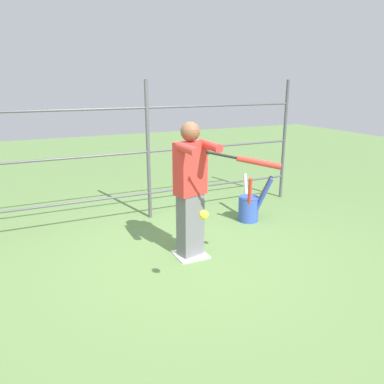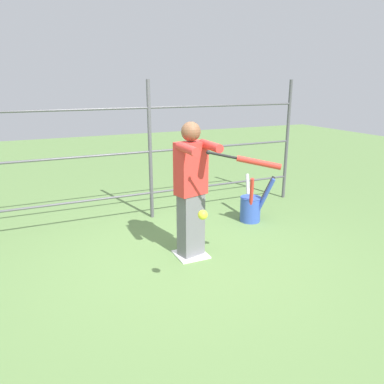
{
  "view_description": "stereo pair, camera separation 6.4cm",
  "coord_description": "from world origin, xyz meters",
  "px_view_note": "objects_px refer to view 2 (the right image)",
  "views": [
    {
      "loc": [
        1.91,
        4.08,
        2.2
      ],
      "look_at": [
        0.18,
        0.43,
        1.01
      ],
      "focal_mm": 35.0,
      "sensor_mm": 36.0,
      "label": 1
    },
    {
      "loc": [
        1.85,
        4.11,
        2.2
      ],
      "look_at": [
        0.18,
        0.43,
        1.01
      ],
      "focal_mm": 35.0,
      "sensor_mm": 36.0,
      "label": 2
    }
  ],
  "objects_px": {
    "batter": "(191,187)",
    "softball_in_flight": "(203,215)",
    "bat_bucket": "(252,207)",
    "baseball_bat_swinging": "(252,161)"
  },
  "relations": [
    {
      "from": "batter",
      "to": "softball_in_flight",
      "type": "xyz_separation_m",
      "value": [
        0.36,
        1.06,
        0.03
      ]
    },
    {
      "from": "baseball_bat_swinging",
      "to": "softball_in_flight",
      "type": "height_order",
      "value": "baseball_bat_swinging"
    },
    {
      "from": "baseball_bat_swinging",
      "to": "batter",
      "type": "bearing_deg",
      "value": -61.06
    },
    {
      "from": "batter",
      "to": "baseball_bat_swinging",
      "type": "xyz_separation_m",
      "value": [
        -0.4,
        0.72,
        0.43
      ]
    },
    {
      "from": "batter",
      "to": "bat_bucket",
      "type": "relative_size",
      "value": 2.17
    },
    {
      "from": "softball_in_flight",
      "to": "bat_bucket",
      "type": "distance_m",
      "value": 2.66
    },
    {
      "from": "batter",
      "to": "softball_in_flight",
      "type": "relative_size",
      "value": 18.21
    },
    {
      "from": "baseball_bat_swinging",
      "to": "softball_in_flight",
      "type": "bearing_deg",
      "value": 23.59
    },
    {
      "from": "baseball_bat_swinging",
      "to": "bat_bucket",
      "type": "bearing_deg",
      "value": -124.44
    },
    {
      "from": "softball_in_flight",
      "to": "bat_bucket",
      "type": "relative_size",
      "value": 0.12
    }
  ]
}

